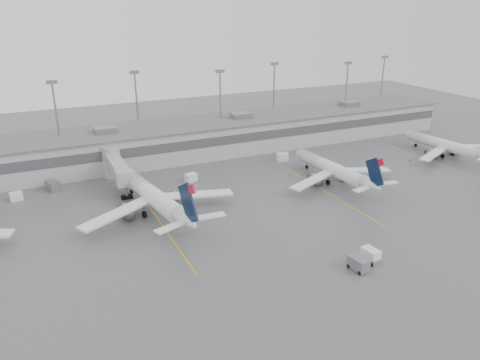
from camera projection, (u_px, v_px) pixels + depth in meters
name	position (u px, v px, depth m)	size (l,w,h in m)	color
ground	(315.00, 261.00, 70.77)	(260.00, 260.00, 0.00)	#535355
terminal	(187.00, 139.00, 118.29)	(152.00, 17.00, 9.45)	#ABAAA5
light_masts	(179.00, 104.00, 120.36)	(142.40, 8.00, 20.60)	gray
jet_bridge_right	(115.00, 166.00, 99.91)	(4.00, 17.20, 7.00)	gray
stand_markings	(246.00, 203.00, 91.06)	(105.25, 40.00, 0.01)	#E4A80D
jet_mid_left	(154.00, 196.00, 85.52)	(29.63, 33.45, 10.87)	white
jet_mid_right	(335.00, 170.00, 100.45)	(25.94, 29.11, 9.41)	white
jet_far_right	(448.00, 146.00, 117.44)	(24.92, 28.02, 9.06)	white
baggage_tug	(370.00, 256.00, 70.41)	(2.44, 3.42, 2.06)	white
baggage_cart	(358.00, 264.00, 68.04)	(2.13, 3.27, 1.98)	slate
gse_uld_a	(16.00, 196.00, 92.07)	(2.31, 1.54, 1.63)	white
gse_uld_b	(191.00, 177.00, 101.80)	(2.44, 1.63, 1.73)	white
gse_uld_c	(282.00, 157.00, 114.92)	(2.67, 1.78, 1.89)	white
gse_loader	(53.00, 186.00, 96.85)	(2.01, 3.22, 2.01)	slate
cone_b	(115.00, 195.00, 94.11)	(0.37, 0.37, 0.60)	#FF4605
cone_c	(289.00, 175.00, 104.87)	(0.44, 0.44, 0.71)	#FF4605
cone_d	(410.00, 160.00, 114.61)	(0.49, 0.49, 0.78)	#FF4605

